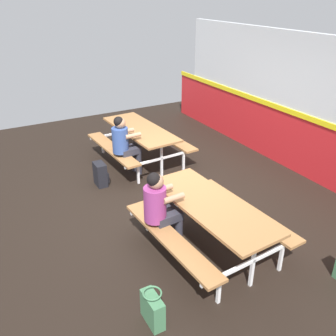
{
  "coord_description": "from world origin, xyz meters",
  "views": [
    {
      "loc": [
        4.83,
        -2.62,
        3.29
      ],
      "look_at": [
        0.0,
        0.06,
        0.55
      ],
      "focal_mm": 38.97,
      "sensor_mm": 36.0,
      "label": 1
    }
  ],
  "objects_px": {
    "picnic_table_right": "(210,214)",
    "student_further": "(160,205)",
    "backpack_dark": "(101,174)",
    "student_nearer": "(124,141)",
    "picnic_table_left": "(140,136)",
    "tote_bag_bright": "(153,309)"
  },
  "relations": [
    {
      "from": "student_nearer",
      "to": "backpack_dark",
      "type": "relative_size",
      "value": 2.74
    },
    {
      "from": "picnic_table_left",
      "to": "student_nearer",
      "type": "distance_m",
      "value": 0.7
    },
    {
      "from": "picnic_table_right",
      "to": "tote_bag_bright",
      "type": "relative_size",
      "value": 4.8
    },
    {
      "from": "tote_bag_bright",
      "to": "picnic_table_right",
      "type": "bearing_deg",
      "value": 120.6
    },
    {
      "from": "picnic_table_left",
      "to": "tote_bag_bright",
      "type": "height_order",
      "value": "picnic_table_left"
    },
    {
      "from": "picnic_table_right",
      "to": "picnic_table_left",
      "type": "bearing_deg",
      "value": 172.41
    },
    {
      "from": "picnic_table_left",
      "to": "backpack_dark",
      "type": "xyz_separation_m",
      "value": [
        0.58,
        -1.09,
        -0.36
      ]
    },
    {
      "from": "student_nearer",
      "to": "tote_bag_bright",
      "type": "relative_size",
      "value": 2.81
    },
    {
      "from": "student_nearer",
      "to": "student_further",
      "type": "height_order",
      "value": "same"
    },
    {
      "from": "picnic_table_right",
      "to": "student_further",
      "type": "bearing_deg",
      "value": -120.7
    },
    {
      "from": "picnic_table_right",
      "to": "tote_bag_bright",
      "type": "height_order",
      "value": "picnic_table_right"
    },
    {
      "from": "picnic_table_right",
      "to": "tote_bag_bright",
      "type": "bearing_deg",
      "value": -59.4
    },
    {
      "from": "backpack_dark",
      "to": "tote_bag_bright",
      "type": "xyz_separation_m",
      "value": [
        3.23,
        -0.57,
        -0.02
      ]
    },
    {
      "from": "student_further",
      "to": "tote_bag_bright",
      "type": "height_order",
      "value": "student_further"
    },
    {
      "from": "tote_bag_bright",
      "to": "backpack_dark",
      "type": "bearing_deg",
      "value": 170.03
    },
    {
      "from": "student_further",
      "to": "backpack_dark",
      "type": "distance_m",
      "value": 2.21
    },
    {
      "from": "picnic_table_right",
      "to": "backpack_dark",
      "type": "xyz_separation_m",
      "value": [
        -2.49,
        -0.68,
        -0.36
      ]
    },
    {
      "from": "picnic_table_right",
      "to": "student_further",
      "type": "distance_m",
      "value": 0.68
    },
    {
      "from": "student_nearer",
      "to": "picnic_table_left",
      "type": "bearing_deg",
      "value": 129.2
    },
    {
      "from": "picnic_table_left",
      "to": "picnic_table_right",
      "type": "relative_size",
      "value": 1.0
    },
    {
      "from": "picnic_table_right",
      "to": "student_further",
      "type": "relative_size",
      "value": 1.71
    },
    {
      "from": "student_further",
      "to": "tote_bag_bright",
      "type": "distance_m",
      "value": 1.37
    }
  ]
}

